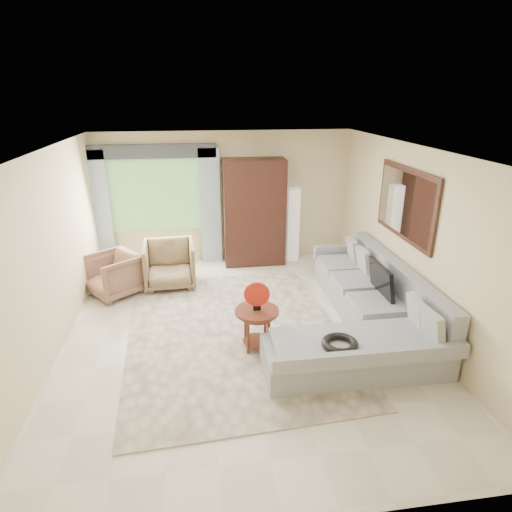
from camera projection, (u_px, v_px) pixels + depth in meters
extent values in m
plane|color=silver|center=(242.00, 332.00, 6.23)|extent=(6.00, 6.00, 0.00)
cube|color=beige|center=(234.00, 332.00, 6.21)|extent=(3.24, 4.17, 0.02)
cube|color=gray|center=(362.00, 296.00, 6.89)|extent=(0.90, 2.40, 0.40)
cube|color=gray|center=(356.00, 357.00, 5.32)|extent=(2.30, 0.80, 0.40)
cube|color=gray|center=(397.00, 280.00, 6.40)|extent=(0.20, 3.20, 0.50)
cube|color=gray|center=(338.00, 251.00, 7.96)|extent=(0.90, 0.16, 0.22)
cube|color=gray|center=(372.00, 358.00, 4.80)|extent=(2.30, 0.10, 0.18)
cube|color=black|center=(381.00, 279.00, 6.24)|extent=(0.14, 0.74, 0.48)
torus|color=black|center=(340.00, 344.00, 4.97)|extent=(0.43, 0.43, 0.09)
cylinder|color=#542616|center=(257.00, 311.00, 5.65)|extent=(0.59, 0.59, 0.04)
cylinder|color=#542616|center=(257.00, 331.00, 5.76)|extent=(0.39, 0.39, 0.53)
cylinder|color=red|center=(257.00, 294.00, 5.56)|extent=(0.34, 0.07, 0.34)
imported|color=#9F6C56|center=(114.00, 275.00, 7.29)|extent=(1.11, 1.11, 0.73)
imported|color=olive|center=(170.00, 264.00, 7.62)|extent=(0.91, 0.93, 0.81)
imported|color=#999999|center=(113.00, 256.00, 8.36)|extent=(0.56, 0.51, 0.55)
cube|color=black|center=(254.00, 213.00, 8.44)|extent=(1.20, 0.55, 2.10)
cube|color=silver|center=(293.00, 225.00, 8.71)|extent=(0.24, 0.24, 1.50)
cube|color=#669E59|center=(155.00, 195.00, 8.30)|extent=(1.80, 0.04, 1.40)
cube|color=#9EB7CC|center=(100.00, 211.00, 8.16)|extent=(0.40, 0.08, 2.30)
cube|color=#9EB7CC|center=(210.00, 207.00, 8.44)|extent=(0.40, 0.08, 2.30)
cube|color=#1E232D|center=(151.00, 151.00, 7.93)|extent=(2.40, 0.12, 0.26)
cube|color=black|center=(406.00, 204.00, 6.25)|extent=(0.04, 1.70, 1.05)
cube|color=white|center=(404.00, 204.00, 6.25)|extent=(0.02, 1.54, 0.90)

